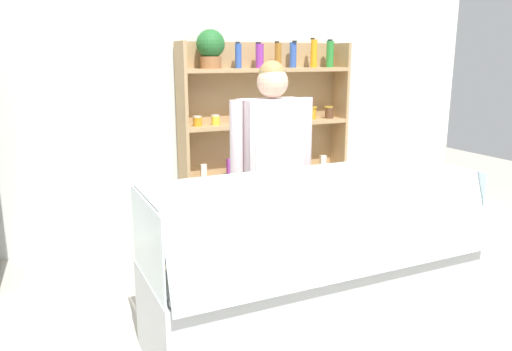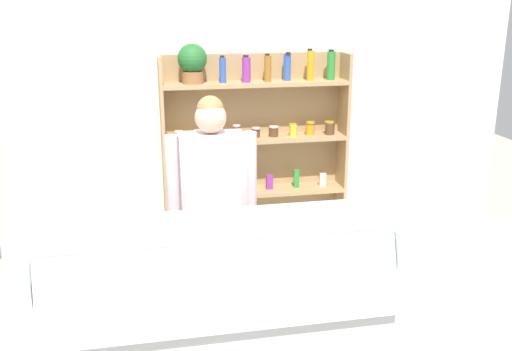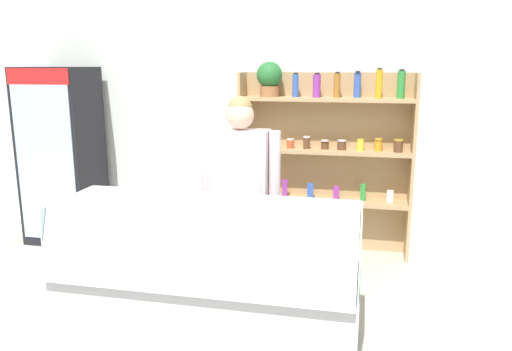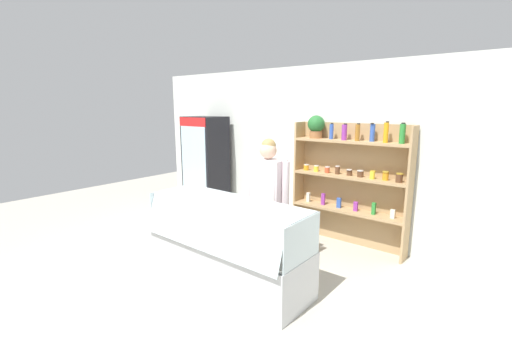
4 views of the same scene
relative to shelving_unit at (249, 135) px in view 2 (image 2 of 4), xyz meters
The scene contains 4 objects.
back_wall 0.82m from the shelving_unit, 165.96° to the left, with size 6.80×0.10×2.70m, color silver.
shelving_unit is the anchor object (origin of this frame).
deli_display_case 2.20m from the shelving_unit, 106.32° to the right, with size 2.05×0.76×1.01m.
shop_clerk 1.37m from the shelving_unit, 111.87° to the right, with size 0.64×0.25×1.67m.
Camera 2 is at (-0.21, -3.06, 2.29)m, focal length 40.00 mm.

